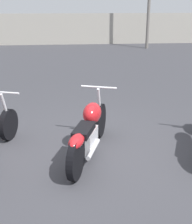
{
  "coord_description": "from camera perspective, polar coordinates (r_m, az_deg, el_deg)",
  "views": [
    {
      "loc": [
        -0.48,
        -4.69,
        2.43
      ],
      "look_at": [
        0.0,
        0.23,
        0.65
      ],
      "focal_mm": 50.0,
      "sensor_mm": 36.0,
      "label": 1
    }
  ],
  "objects": [
    {
      "name": "fence_back",
      "position": [
        18.47,
        -4.21,
        14.88
      ],
      "size": [
        40.0,
        0.04,
        1.73
      ],
      "color": "#9E998E",
      "rests_on": "ground_plane"
    },
    {
      "name": "ground_plane",
      "position": [
        5.3,
        0.24,
        -7.46
      ],
      "size": [
        60.0,
        60.0,
        0.0
      ],
      "primitive_type": "plane",
      "color": "#38383D"
    },
    {
      "name": "motorcycle_slot_2",
      "position": [
        5.04,
        -1.29,
        -3.5
      ],
      "size": [
        0.93,
        2.09,
        0.99
      ],
      "rotation": [
        0.0,
        0.0,
        -0.33
      ],
      "color": "black",
      "rests_on": "ground_plane"
    }
  ]
}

